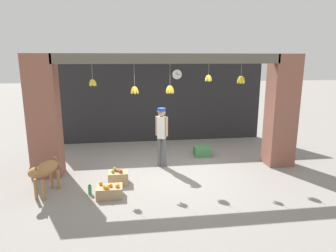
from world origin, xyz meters
name	(u,v)px	position (x,y,z in m)	size (l,w,h in m)	color
ground_plane	(170,173)	(0.00, 0.00, 0.00)	(60.00, 60.00, 0.00)	gray
shop_back_wall	(158,99)	(0.00, 3.18, 1.50)	(7.42, 0.12, 3.00)	#232326
shop_pillar_left	(44,117)	(-3.06, 0.30, 1.50)	(0.70, 0.60, 3.00)	brown
shop_pillar_right	(281,111)	(3.06, 0.30, 1.50)	(0.70, 0.60, 3.00)	brown
storefront_awning	(171,61)	(0.02, 0.12, 2.83)	(5.52, 0.28, 0.98)	#5B564C
dog	(45,170)	(-2.83, -0.87, 0.56)	(0.54, 1.05, 0.80)	#9E7042
shopkeeper	(162,133)	(-0.16, 0.54, 0.94)	(0.32, 0.30, 1.61)	#56565B
fruit_crate_oranges	(110,191)	(-1.47, -1.15, 0.13)	(0.54, 0.38, 0.31)	tan
fruit_crate_apples	(118,177)	(-1.31, -0.48, 0.16)	(0.46, 0.36, 0.37)	tan
produce_box_green	(202,151)	(1.15, 1.26, 0.14)	(0.48, 0.41, 0.28)	#42844C
water_bottle	(90,190)	(-1.90, -0.98, 0.10)	(0.08, 0.08, 0.23)	#38934C
wall_clock	(177,74)	(0.67, 3.10, 2.34)	(0.35, 0.03, 0.35)	black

